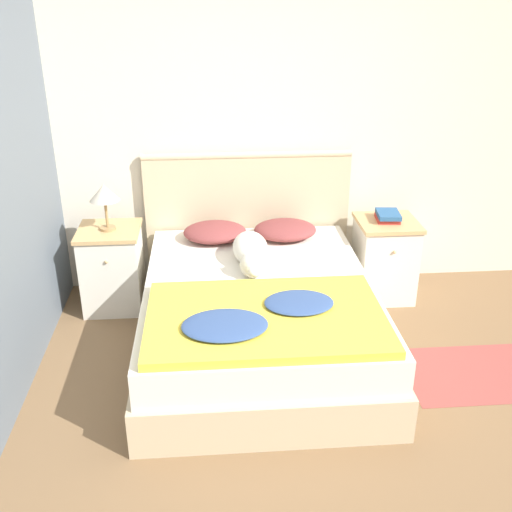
{
  "coord_description": "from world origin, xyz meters",
  "views": [
    {
      "loc": [
        -0.38,
        -2.28,
        2.22
      ],
      "look_at": [
        -0.1,
        1.27,
        0.59
      ],
      "focal_mm": 42.0,
      "sensor_mm": 36.0,
      "label": 1
    }
  ],
  "objects_px": {
    "nightstand_left": "(113,268)",
    "dog": "(251,252)",
    "pillow_right": "(285,230)",
    "book_stack": "(388,216)",
    "bed": "(258,317)",
    "table_lamp": "(104,195)",
    "pillow_left": "(215,232)",
    "nightstand_right": "(384,259)"
  },
  "relations": [
    {
      "from": "table_lamp",
      "to": "pillow_left",
      "type": "bearing_deg",
      "value": 3.72
    },
    {
      "from": "bed",
      "to": "table_lamp",
      "type": "relative_size",
      "value": 5.76
    },
    {
      "from": "bed",
      "to": "pillow_left",
      "type": "relative_size",
      "value": 4.18
    },
    {
      "from": "bed",
      "to": "nightstand_left",
      "type": "relative_size",
      "value": 3.11
    },
    {
      "from": "bed",
      "to": "dog",
      "type": "xyz_separation_m",
      "value": [
        -0.03,
        0.29,
        0.34
      ]
    },
    {
      "from": "dog",
      "to": "book_stack",
      "type": "bearing_deg",
      "value": 20.94
    },
    {
      "from": "bed",
      "to": "nightstand_right",
      "type": "bearing_deg",
      "value": 33.79
    },
    {
      "from": "nightstand_right",
      "to": "nightstand_left",
      "type": "bearing_deg",
      "value": 180.0
    },
    {
      "from": "pillow_left",
      "to": "table_lamp",
      "type": "relative_size",
      "value": 1.38
    },
    {
      "from": "dog",
      "to": "book_stack",
      "type": "relative_size",
      "value": 2.87
    },
    {
      "from": "nightstand_right",
      "to": "table_lamp",
      "type": "height_order",
      "value": "table_lamp"
    },
    {
      "from": "dog",
      "to": "table_lamp",
      "type": "xyz_separation_m",
      "value": [
        -0.99,
        0.38,
        0.3
      ]
    },
    {
      "from": "dog",
      "to": "pillow_right",
      "type": "bearing_deg",
      "value": 56.51
    },
    {
      "from": "table_lamp",
      "to": "book_stack",
      "type": "bearing_deg",
      "value": 0.49
    },
    {
      "from": "bed",
      "to": "pillow_right",
      "type": "bearing_deg",
      "value": 70.27
    },
    {
      "from": "bed",
      "to": "book_stack",
      "type": "height_order",
      "value": "book_stack"
    },
    {
      "from": "nightstand_left",
      "to": "book_stack",
      "type": "bearing_deg",
      "value": 0.28
    },
    {
      "from": "bed",
      "to": "pillow_left",
      "type": "height_order",
      "value": "pillow_left"
    },
    {
      "from": "nightstand_right",
      "to": "book_stack",
      "type": "distance_m",
      "value": 0.34
    },
    {
      "from": "nightstand_left",
      "to": "dog",
      "type": "height_order",
      "value": "dog"
    },
    {
      "from": "pillow_right",
      "to": "dog",
      "type": "height_order",
      "value": "dog"
    },
    {
      "from": "nightstand_left",
      "to": "table_lamp",
      "type": "distance_m",
      "value": 0.57
    },
    {
      "from": "nightstand_right",
      "to": "table_lamp",
      "type": "relative_size",
      "value": 1.85
    },
    {
      "from": "pillow_right",
      "to": "dog",
      "type": "relative_size",
      "value": 0.71
    },
    {
      "from": "pillow_left",
      "to": "dog",
      "type": "bearing_deg",
      "value": -61.51
    },
    {
      "from": "nightstand_left",
      "to": "book_stack",
      "type": "relative_size",
      "value": 2.75
    },
    {
      "from": "bed",
      "to": "book_stack",
      "type": "bearing_deg",
      "value": 34.21
    },
    {
      "from": "pillow_right",
      "to": "pillow_left",
      "type": "bearing_deg",
      "value": 180.0
    },
    {
      "from": "dog",
      "to": "table_lamp",
      "type": "bearing_deg",
      "value": 158.98
    },
    {
      "from": "nightstand_left",
      "to": "book_stack",
      "type": "xyz_separation_m",
      "value": [
        2.04,
        0.01,
        0.34
      ]
    },
    {
      "from": "pillow_left",
      "to": "book_stack",
      "type": "relative_size",
      "value": 2.04
    },
    {
      "from": "nightstand_left",
      "to": "dog",
      "type": "xyz_separation_m",
      "value": [
        0.99,
        -0.39,
        0.27
      ]
    },
    {
      "from": "pillow_right",
      "to": "book_stack",
      "type": "height_order",
      "value": "book_stack"
    },
    {
      "from": "nightstand_left",
      "to": "dog",
      "type": "relative_size",
      "value": 0.96
    },
    {
      "from": "nightstand_left",
      "to": "pillow_left",
      "type": "distance_m",
      "value": 0.8
    },
    {
      "from": "bed",
      "to": "book_stack",
      "type": "relative_size",
      "value": 8.53
    },
    {
      "from": "dog",
      "to": "nightstand_left",
      "type": "bearing_deg",
      "value": 158.6
    },
    {
      "from": "dog",
      "to": "table_lamp",
      "type": "relative_size",
      "value": 1.94
    },
    {
      "from": "nightstand_right",
      "to": "pillow_right",
      "type": "bearing_deg",
      "value": 176.83
    },
    {
      "from": "pillow_left",
      "to": "pillow_right",
      "type": "relative_size",
      "value": 1.0
    },
    {
      "from": "bed",
      "to": "pillow_right",
      "type": "xyz_separation_m",
      "value": [
        0.26,
        0.72,
        0.31
      ]
    },
    {
      "from": "nightstand_left",
      "to": "table_lamp",
      "type": "relative_size",
      "value": 1.85
    }
  ]
}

